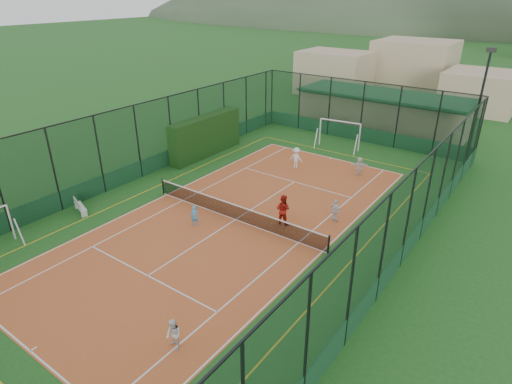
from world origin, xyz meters
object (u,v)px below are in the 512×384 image
clubhouse (383,110)px  white_bench (80,206)px  child_far_back (359,166)px  coach (283,210)px  futsal_goal_far (339,135)px  floodlight_ne (478,109)px  child_near_right (174,335)px  child_far_right (335,211)px  child_far_left (296,158)px  child_near_mid (195,216)px

clubhouse → white_bench: clubhouse is taller
clubhouse → child_far_back: 12.29m
coach → futsal_goal_far: bearing=-82.9°
floodlight_ne → child_near_right: floodlight_ne is taller
child_near_right → child_far_right: child_far_right is taller
child_near_right → child_far_left: 18.15m
floodlight_ne → child_near_mid: (-10.00, -18.37, -3.52)m
child_far_left → coach: size_ratio=0.89×
child_far_right → child_far_back: 7.18m
futsal_goal_far → white_bench: bearing=-117.4°
floodlight_ne → child_far_right: (-4.01, -13.49, -3.46)m
white_bench → child_far_right: size_ratio=1.13×
white_bench → child_far_back: child_far_back is taller
child_far_left → child_far_right: 7.99m
child_far_left → child_far_right: (5.80, -5.50, -0.11)m
clubhouse → child_far_back: bearing=-76.0°
clubhouse → floodlight_ne: bearing=-32.1°
child_far_back → clubhouse: bearing=-100.0°
child_near_mid → coach: size_ratio=0.69×
clubhouse → coach: clubhouse is taller
child_far_back → floodlight_ne: bearing=-155.0°
white_bench → coach: size_ratio=0.87×
floodlight_ne → coach: bearing=-112.0°
child_far_left → floodlight_ne: bearing=-141.5°
child_far_right → coach: coach is taller
child_near_right → child_far_right: (0.47, 11.86, 0.03)m
child_near_mid → coach: (3.78, 2.97, 0.27)m
white_bench → child_far_left: (6.59, 13.15, 0.36)m
clubhouse → child_near_mid: size_ratio=12.75×
coach → floodlight_ne: bearing=-117.9°
futsal_goal_far → coach: 13.53m
child_near_mid → child_near_right: size_ratio=0.94×
white_bench → child_far_right: child_far_right is taller
child_far_right → child_far_back: child_far_right is taller
futsal_goal_far → child_far_right: futsal_goal_far is taller
futsal_goal_far → coach: size_ratio=1.98×
futsal_goal_far → child_far_back: futsal_goal_far is taller
floodlight_ne → child_far_left: 13.09m
child_far_back → coach: 8.93m
clubhouse → child_near_mid: clubhouse is taller
child_far_back → child_near_mid: bearing=45.9°
floodlight_ne → child_far_right: floodlight_ne is taller
futsal_goal_far → child_far_right: size_ratio=2.59×
child_near_mid → coach: 4.81m
floodlight_ne → futsal_goal_far: bearing=-166.6°
clubhouse → white_bench: bearing=-106.4°
child_near_mid → child_near_right: bearing=-74.4°
floodlight_ne → child_near_mid: floodlight_ne is taller
clubhouse → white_bench: 27.69m
child_near_mid → coach: coach is taller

